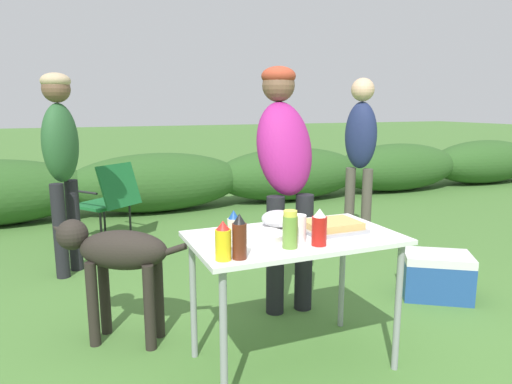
# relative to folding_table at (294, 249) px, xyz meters

# --- Properties ---
(ground_plane) EXTENTS (60.00, 60.00, 0.00)m
(ground_plane) POSITION_rel_folding_table_xyz_m (0.00, 0.00, -0.66)
(ground_plane) COLOR #477533
(shrub_hedge) EXTENTS (14.40, 0.90, 0.79)m
(shrub_hedge) POSITION_rel_folding_table_xyz_m (0.00, 4.03, -0.27)
(shrub_hedge) COLOR #2D5623
(shrub_hedge) RESTS_ON ground
(folding_table) EXTENTS (1.10, 0.64, 0.74)m
(folding_table) POSITION_rel_folding_table_xyz_m (0.00, 0.00, 0.00)
(folding_table) COLOR white
(folding_table) RESTS_ON ground
(food_tray) EXTENTS (0.33, 0.26, 0.06)m
(food_tray) POSITION_rel_folding_table_xyz_m (0.23, -0.00, 0.10)
(food_tray) COLOR #9E9EA3
(food_tray) RESTS_ON folding_table
(plate_stack) EXTENTS (0.25, 0.25, 0.03)m
(plate_stack) POSITION_rel_folding_table_xyz_m (-0.19, 0.02, 0.09)
(plate_stack) COLOR white
(plate_stack) RESTS_ON folding_table
(mixing_bowl) EXTENTS (0.19, 0.19, 0.09)m
(mixing_bowl) POSITION_rel_folding_table_xyz_m (-0.00, 0.20, 0.12)
(mixing_bowl) COLOR silver
(mixing_bowl) RESTS_ON folding_table
(paper_cup_stack) EXTENTS (0.08, 0.08, 0.14)m
(paper_cup_stack) POSITION_rel_folding_table_xyz_m (-0.03, -0.10, 0.15)
(paper_cup_stack) COLOR white
(paper_cup_stack) RESTS_ON folding_table
(mustard_bottle) EXTENTS (0.07, 0.07, 0.18)m
(mustard_bottle) POSITION_rel_folding_table_xyz_m (-0.47, -0.23, 0.16)
(mustard_bottle) COLOR yellow
(mustard_bottle) RESTS_ON folding_table
(relish_jar) EXTENTS (0.07, 0.07, 0.19)m
(relish_jar) POSITION_rel_folding_table_xyz_m (-0.12, -0.18, 0.17)
(relish_jar) COLOR olive
(relish_jar) RESTS_ON folding_table
(ketchup_bottle) EXTENTS (0.07, 0.07, 0.19)m
(ketchup_bottle) POSITION_rel_folding_table_xyz_m (0.03, -0.20, 0.17)
(ketchup_bottle) COLOR red
(ketchup_bottle) RESTS_ON folding_table
(mayo_bottle) EXTENTS (0.06, 0.06, 0.19)m
(mayo_bottle) POSITION_rel_folding_table_xyz_m (-0.37, -0.09, 0.17)
(mayo_bottle) COLOR silver
(mayo_bottle) RESTS_ON folding_table
(bbq_sauce_bottle) EXTENTS (0.07, 0.07, 0.21)m
(bbq_sauce_bottle) POSITION_rel_folding_table_xyz_m (-0.40, -0.24, 0.18)
(bbq_sauce_bottle) COLOR #562314
(bbq_sauce_bottle) RESTS_ON folding_table
(standing_person_in_red_jacket) EXTENTS (0.42, 0.54, 1.69)m
(standing_person_in_red_jacket) POSITION_rel_folding_table_xyz_m (0.29, 0.72, 0.39)
(standing_person_in_red_jacket) COLOR black
(standing_person_in_red_jacket) RESTS_ON ground
(standing_person_in_gray_fleece) EXTENTS (0.37, 0.39, 1.68)m
(standing_person_in_gray_fleece) POSITION_rel_folding_table_xyz_m (1.58, 1.66, 0.37)
(standing_person_in_gray_fleece) COLOR #4C473D
(standing_person_in_gray_fleece) RESTS_ON ground
(standing_person_in_olive_jacket) EXTENTS (0.40, 0.42, 1.68)m
(standing_person_in_olive_jacket) POSITION_rel_folding_table_xyz_m (-1.14, 1.97, 0.39)
(standing_person_in_olive_jacket) COLOR black
(standing_person_in_olive_jacket) RESTS_ON ground
(dog) EXTENTS (0.77, 0.50, 0.75)m
(dog) POSITION_rel_folding_table_xyz_m (-0.86, 0.63, -0.13)
(dog) COLOR #28231E
(dog) RESTS_ON ground
(camp_chair_green_behind_table) EXTENTS (0.72, 0.75, 0.83)m
(camp_chair_green_behind_table) POSITION_rel_folding_table_xyz_m (-0.73, 2.82, -0.20)
(camp_chair_green_behind_table) COLOR #19602D
(camp_chair_green_behind_table) RESTS_ON ground
(cooler_box) EXTENTS (0.58, 0.53, 0.34)m
(cooler_box) POSITION_rel_folding_table_xyz_m (1.40, 0.39, -0.49)
(cooler_box) COLOR #234C93
(cooler_box) RESTS_ON ground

